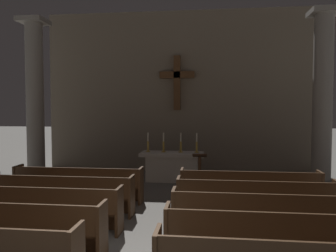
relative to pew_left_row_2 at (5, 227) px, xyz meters
name	(u,v)px	position (x,y,z in m)	size (l,w,h in m)	color
pew_left_row_2	(5,227)	(0.00, 0.00, 0.00)	(3.53, 0.50, 0.95)	#422B19
pew_left_row_3	(37,208)	(0.00, 1.11, 0.00)	(3.53, 0.50, 0.95)	#422B19
pew_left_row_4	(60,194)	(0.00, 2.22, 0.00)	(3.53, 0.50, 0.95)	#422B19
pew_left_row_5	(78,184)	(0.00, 3.33, 0.00)	(3.53, 0.50, 0.95)	#422B19
pew_right_row_2	(276,238)	(4.57, 0.00, 0.00)	(3.53, 0.50, 0.95)	#422B19
pew_right_row_3	(264,216)	(4.57, 1.11, 0.00)	(3.53, 0.50, 0.95)	#422B19
pew_right_row_4	(256,200)	(4.57, 2.22, 0.00)	(3.53, 0.50, 0.95)	#422B19
pew_right_row_5	(249,188)	(4.57, 3.33, 0.00)	(3.53, 0.50, 0.95)	#422B19
column_left_second	(35,102)	(-2.61, 5.96, 2.28)	(0.92, 0.92, 5.69)	gray
column_right_second	(322,101)	(7.18, 5.96, 2.28)	(0.92, 0.92, 5.69)	gray
altar	(172,166)	(2.29, 6.14, 0.06)	(2.20, 0.90, 1.01)	#BCB7AD
candlestick_outer_left	(148,146)	(1.44, 6.14, 0.75)	(0.16, 0.16, 0.68)	#B79338
candlestick_inner_left	(164,146)	(1.99, 6.14, 0.75)	(0.16, 0.16, 0.68)	#B79338
candlestick_inner_right	(181,146)	(2.59, 6.14, 0.75)	(0.16, 0.16, 0.68)	#B79338
candlestick_outer_right	(197,146)	(3.14, 6.14, 0.75)	(0.16, 0.16, 0.68)	#B79338
apse_with_cross	(178,91)	(2.29, 8.30, 2.75)	(10.77, 0.51, 6.44)	gray
lectern	(200,172)	(3.27, 4.94, 0.07)	(0.44, 0.36, 1.15)	#422B19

